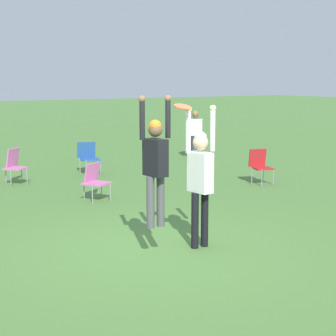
{
  "coord_description": "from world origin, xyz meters",
  "views": [
    {
      "loc": [
        -4.45,
        -7.28,
        2.7
      ],
      "look_at": [
        0.28,
        0.08,
        1.3
      ],
      "focal_mm": 60.0,
      "sensor_mm": 36.0,
      "label": 1
    }
  ],
  "objects_px": {
    "person_defending": "(200,172)",
    "camping_chair_0": "(95,179)",
    "frisbee": "(182,107)",
    "person_spectator_near": "(195,130)",
    "camping_chair_3": "(260,164)",
    "camping_chair_1": "(88,155)",
    "person_jumping": "(155,159)",
    "camping_chair_4": "(15,164)"
  },
  "relations": [
    {
      "from": "person_spectator_near",
      "to": "camping_chair_4",
      "type": "bearing_deg",
      "value": -131.99
    },
    {
      "from": "camping_chair_3",
      "to": "camping_chair_4",
      "type": "bearing_deg",
      "value": -13.85
    },
    {
      "from": "frisbee",
      "to": "person_jumping",
      "type": "bearing_deg",
      "value": 175.45
    },
    {
      "from": "camping_chair_0",
      "to": "person_spectator_near",
      "type": "relative_size",
      "value": 0.51
    },
    {
      "from": "camping_chair_1",
      "to": "camping_chair_4",
      "type": "relative_size",
      "value": 0.98
    },
    {
      "from": "camping_chair_1",
      "to": "camping_chair_3",
      "type": "height_order",
      "value": "camping_chair_1"
    },
    {
      "from": "camping_chair_3",
      "to": "person_spectator_near",
      "type": "xyz_separation_m",
      "value": [
        1.3,
        4.71,
        0.44
      ]
    },
    {
      "from": "camping_chair_0",
      "to": "person_defending",
      "type": "bearing_deg",
      "value": 57.95
    },
    {
      "from": "frisbee",
      "to": "camping_chair_0",
      "type": "distance_m",
      "value": 4.68
    },
    {
      "from": "frisbee",
      "to": "camping_chair_3",
      "type": "height_order",
      "value": "frisbee"
    },
    {
      "from": "camping_chair_4",
      "to": "person_jumping",
      "type": "bearing_deg",
      "value": 49.46
    },
    {
      "from": "camping_chair_4",
      "to": "person_spectator_near",
      "type": "bearing_deg",
      "value": 151.34
    },
    {
      "from": "camping_chair_4",
      "to": "person_defending",
      "type": "bearing_deg",
      "value": 56.59
    },
    {
      "from": "person_jumping",
      "to": "camping_chair_4",
      "type": "bearing_deg",
      "value": -5.61
    },
    {
      "from": "person_defending",
      "to": "camping_chair_4",
      "type": "xyz_separation_m",
      "value": [
        -0.79,
        7.03,
        -0.69
      ]
    },
    {
      "from": "frisbee",
      "to": "camping_chair_4",
      "type": "xyz_separation_m",
      "value": [
        -0.36,
        7.14,
        -1.75
      ]
    },
    {
      "from": "person_defending",
      "to": "camping_chair_1",
      "type": "height_order",
      "value": "person_defending"
    },
    {
      "from": "camping_chair_1",
      "to": "person_spectator_near",
      "type": "xyz_separation_m",
      "value": [
        4.36,
        0.87,
        0.44
      ]
    },
    {
      "from": "camping_chair_3",
      "to": "person_jumping",
      "type": "bearing_deg",
      "value": 53.05
    },
    {
      "from": "person_defending",
      "to": "camping_chair_4",
      "type": "relative_size",
      "value": 2.49
    },
    {
      "from": "person_defending",
      "to": "camping_chair_0",
      "type": "distance_m",
      "value": 4.24
    },
    {
      "from": "person_defending",
      "to": "camping_chair_0",
      "type": "relative_size",
      "value": 2.79
    },
    {
      "from": "frisbee",
      "to": "person_spectator_near",
      "type": "distance_m",
      "value": 10.6
    },
    {
      "from": "person_jumping",
      "to": "camping_chair_3",
      "type": "relative_size",
      "value": 2.19
    },
    {
      "from": "person_defending",
      "to": "frisbee",
      "type": "height_order",
      "value": "frisbee"
    },
    {
      "from": "person_spectator_near",
      "to": "camping_chair_3",
      "type": "bearing_deg",
      "value": -68.54
    },
    {
      "from": "person_defending",
      "to": "camping_chair_1",
      "type": "xyz_separation_m",
      "value": [
        1.49,
        7.46,
        -0.7
      ]
    },
    {
      "from": "person_jumping",
      "to": "camping_chair_4",
      "type": "relative_size",
      "value": 2.15
    },
    {
      "from": "camping_chair_0",
      "to": "camping_chair_4",
      "type": "relative_size",
      "value": 0.89
    },
    {
      "from": "person_defending",
      "to": "camping_chair_3",
      "type": "xyz_separation_m",
      "value": [
        4.54,
        3.62,
        -0.7
      ]
    },
    {
      "from": "person_defending",
      "to": "camping_chair_3",
      "type": "height_order",
      "value": "person_defending"
    },
    {
      "from": "frisbee",
      "to": "camping_chair_0",
      "type": "relative_size",
      "value": 0.31
    },
    {
      "from": "camping_chair_0",
      "to": "camping_chair_1",
      "type": "distance_m",
      "value": 3.57
    },
    {
      "from": "camping_chair_1",
      "to": "camping_chair_4",
      "type": "height_order",
      "value": "camping_chair_4"
    },
    {
      "from": "camping_chair_1",
      "to": "frisbee",
      "type": "bearing_deg",
      "value": 91.61
    },
    {
      "from": "person_jumping",
      "to": "person_defending",
      "type": "bearing_deg",
      "value": -90.0
    },
    {
      "from": "camping_chair_1",
      "to": "person_jumping",
      "type": "bearing_deg",
      "value": 88.33
    },
    {
      "from": "camping_chair_0",
      "to": "camping_chair_4",
      "type": "distance_m",
      "value": 3.01
    },
    {
      "from": "person_jumping",
      "to": "person_defending",
      "type": "height_order",
      "value": "person_jumping"
    },
    {
      "from": "person_defending",
      "to": "frisbee",
      "type": "bearing_deg",
      "value": -80.08
    },
    {
      "from": "frisbee",
      "to": "person_defending",
      "type": "bearing_deg",
      "value": 14.78
    },
    {
      "from": "camping_chair_3",
      "to": "person_defending",
      "type": "bearing_deg",
      "value": 57.32
    }
  ]
}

